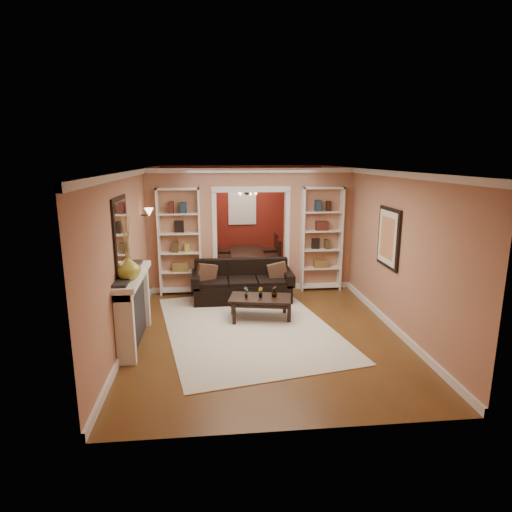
{
  "coord_description": "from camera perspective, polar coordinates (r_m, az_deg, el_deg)",
  "views": [
    {
      "loc": [
        -0.84,
        -8.07,
        2.92
      ],
      "look_at": [
        -0.09,
        -0.8,
        1.23
      ],
      "focal_mm": 30.0,
      "sensor_mm": 36.0,
      "label": 1
    }
  ],
  "objects": [
    {
      "name": "pillow_left",
      "position": [
        8.81,
        -6.62,
        -2.32
      ],
      "size": [
        0.42,
        0.27,
        0.41
      ],
      "primitive_type": "cube",
      "rotation": [
        0.0,
        0.0,
        0.4
      ],
      "color": "brown",
      "rests_on": "sofa"
    },
    {
      "name": "dining_chair_se",
      "position": [
        11.55,
        1.44,
        0.81
      ],
      "size": [
        0.58,
        0.58,
        0.95
      ],
      "primitive_type": "cube",
      "rotation": [
        0.0,
        0.0,
        -1.84
      ],
      "color": "black",
      "rests_on": "floor"
    },
    {
      "name": "wall_back",
      "position": [
        12.2,
        -1.87,
        5.63
      ],
      "size": [
        8.0,
        0.0,
        8.0
      ],
      "primitive_type": "plane",
      "rotation": [
        1.57,
        0.0,
        0.0
      ],
      "color": "tan",
      "rests_on": "ground"
    },
    {
      "name": "dining_chair_nw",
      "position": [
        10.89,
        -3.92,
        -0.14
      ],
      "size": [
        0.56,
        0.56,
        0.89
      ],
      "primitive_type": "cube",
      "rotation": [
        0.0,
        0.0,
        1.91
      ],
      "color": "black",
      "rests_on": "floor"
    },
    {
      "name": "bookshelf_left",
      "position": [
        9.3,
        -10.14,
        1.85
      ],
      "size": [
        0.9,
        0.3,
        2.3
      ],
      "primitive_type": "cube",
      "color": "white",
      "rests_on": "floor"
    },
    {
      "name": "wall_right",
      "position": [
        8.78,
        14.86,
        2.29
      ],
      "size": [
        0.0,
        8.0,
        8.0
      ],
      "primitive_type": "plane",
      "rotation": [
        1.57,
        0.0,
        -1.57
      ],
      "color": "tan",
      "rests_on": "ground"
    },
    {
      "name": "dining_table",
      "position": [
        11.25,
        -1.16,
        -0.59
      ],
      "size": [
        1.54,
        0.86,
        0.54
      ],
      "primitive_type": "imported",
      "rotation": [
        0.0,
        0.0,
        1.57
      ],
      "color": "black",
      "rests_on": "floor"
    },
    {
      "name": "sofa",
      "position": [
        8.9,
        -1.83,
        -3.38
      ],
      "size": [
        2.08,
        0.9,
        0.81
      ],
      "primitive_type": "cube",
      "color": "black",
      "rests_on": "floor"
    },
    {
      "name": "floor",
      "position": [
        8.62,
        0.08,
        -6.77
      ],
      "size": [
        8.0,
        8.0,
        0.0
      ],
      "primitive_type": "plane",
      "color": "brown",
      "rests_on": "ground"
    },
    {
      "name": "bookshelf_right",
      "position": [
        9.57,
        8.71,
        2.22
      ],
      "size": [
        0.9,
        0.3,
        2.3
      ],
      "primitive_type": "cube",
      "color": "white",
      "rests_on": "floor"
    },
    {
      "name": "wall_left",
      "position": [
        8.34,
        -15.49,
        1.7
      ],
      "size": [
        0.0,
        8.0,
        8.0
      ],
      "primitive_type": "plane",
      "rotation": [
        1.57,
        0.0,
        1.57
      ],
      "color": "tan",
      "rests_on": "ground"
    },
    {
      "name": "chandelier",
      "position": [
        10.84,
        -1.41,
        8.26
      ],
      "size": [
        0.5,
        0.5,
        0.3
      ],
      "primitive_type": "cube",
      "color": "#332217",
      "rests_on": "ceiling"
    },
    {
      "name": "red_back_panel",
      "position": [
        12.17,
        -1.85,
        5.47
      ],
      "size": [
        4.44,
        0.04,
        2.64
      ],
      "primitive_type": "cube",
      "color": "maroon",
      "rests_on": "floor"
    },
    {
      "name": "dining_chair_ne",
      "position": [
        10.98,
        1.83,
        -0.01
      ],
      "size": [
        0.54,
        0.54,
        0.89
      ],
      "primitive_type": "cube",
      "rotation": [
        0.0,
        0.0,
        -1.83
      ],
      "color": "black",
      "rests_on": "floor"
    },
    {
      "name": "fireplace",
      "position": [
        7.09,
        -15.8,
        -6.77
      ],
      "size": [
        0.32,
        1.7,
        1.16
      ],
      "primitive_type": "cube",
      "color": "white",
      "rests_on": "floor"
    },
    {
      "name": "plant_center",
      "position": [
        7.84,
        0.58,
        -4.86
      ],
      "size": [
        0.11,
        0.12,
        0.18
      ],
      "primitive_type": "imported",
      "rotation": [
        0.0,
        0.0,
        1.92
      ],
      "color": "#336626",
      "rests_on": "coffee_table"
    },
    {
      "name": "coffee_table",
      "position": [
        7.93,
        0.57,
        -6.94
      ],
      "size": [
        1.21,
        0.81,
        0.42
      ],
      "primitive_type": "cube",
      "rotation": [
        0.0,
        0.0,
        -0.2
      ],
      "color": "black",
      "rests_on": "floor"
    },
    {
      "name": "mirror",
      "position": [
        6.81,
        -17.59,
        2.94
      ],
      "size": [
        0.03,
        0.95,
        1.1
      ],
      "primitive_type": "cube",
      "color": "silver",
      "rests_on": "wall_left"
    },
    {
      "name": "vase",
      "position": [
        6.55,
        -16.7,
        -1.42
      ],
      "size": [
        0.39,
        0.39,
        0.38
      ],
      "primitive_type": "imported",
      "rotation": [
        0.0,
        0.0,
        -0.08
      ],
      "color": "#AAB038",
      "rests_on": "fireplace"
    },
    {
      "name": "plant_right",
      "position": [
        7.86,
        2.46,
        -4.73
      ],
      "size": [
        0.12,
        0.12,
        0.2
      ],
      "primitive_type": "imported",
      "rotation": [
        0.0,
        0.0,
        4.61
      ],
      "color": "#336626",
      "rests_on": "coffee_table"
    },
    {
      "name": "partition_wall",
      "position": [
        9.44,
        -0.67,
        3.45
      ],
      "size": [
        4.5,
        0.15,
        2.7
      ],
      "primitive_type": "cube",
      "color": "tan",
      "rests_on": "floor"
    },
    {
      "name": "wall_sconce",
      "position": [
        8.79,
        -14.46,
        5.49
      ],
      "size": [
        0.18,
        0.18,
        0.22
      ],
      "primitive_type": "cube",
      "color": "#FFE0A5",
      "rests_on": "wall_left"
    },
    {
      "name": "framed_art",
      "position": [
        7.82,
        17.21,
        2.35
      ],
      "size": [
        0.04,
        0.85,
        1.05
      ],
      "primitive_type": "cube",
      "color": "black",
      "rests_on": "wall_right"
    },
    {
      "name": "area_rug",
      "position": [
        7.65,
        -1.09,
        -9.38
      ],
      "size": [
        3.44,
        4.32,
        0.01
      ],
      "primitive_type": "cube",
      "rotation": [
        0.0,
        0.0,
        0.19
      ],
      "color": "silver",
      "rests_on": "floor"
    },
    {
      "name": "ceiling",
      "position": [
        8.12,
        0.08,
        11.47
      ],
      "size": [
        8.0,
        8.0,
        0.0
      ],
      "primitive_type": "plane",
      "rotation": [
        3.14,
        0.0,
        0.0
      ],
      "color": "white",
      "rests_on": "ground"
    },
    {
      "name": "dining_window",
      "position": [
        12.11,
        -1.85,
        6.53
      ],
      "size": [
        0.78,
        0.03,
        0.98
      ],
      "primitive_type": "cube",
      "color": "#8CA5CC",
      "rests_on": "wall_back"
    },
    {
      "name": "plant_left",
      "position": [
        7.81,
        -1.32,
        -4.82
      ],
      "size": [
        0.13,
        0.13,
        0.21
      ],
      "primitive_type": "imported",
      "rotation": [
        0.0,
        0.0,
        0.95
      ],
      "color": "#336626",
      "rests_on": "coffee_table"
    },
    {
      "name": "dining_chair_sw",
      "position": [
        11.47,
        -4.02,
        0.63
      ],
      "size": [
        0.47,
        0.47,
        0.93
      ],
      "primitive_type": "cube",
      "rotation": [
        0.0,
        0.0,
        1.61
      ],
      "color": "black",
      "rests_on": "floor"
    },
    {
      "name": "wall_front",
      "position": [
        4.44,
        5.45,
        -7.75
      ],
      "size": [
        8.0,
        0.0,
        8.0
      ],
      "primitive_type": "plane",
      "rotation": [
        -1.57,
        0.0,
        0.0
      ],
      "color": "tan",
      "rests_on": "ground"
    },
    {
      "name": "pillow_right",
      "position": [
        8.91,
        2.9,
        -2.14
      ],
      "size": [
        0.39,
        0.12,
        0.39
      ],
      "primitive_type": "cube",
      "rotation": [
        0.0,
        0.0,
        -0.02
      ],
      "color": "brown",
      "rests_on": "sofa"
    }
  ]
}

